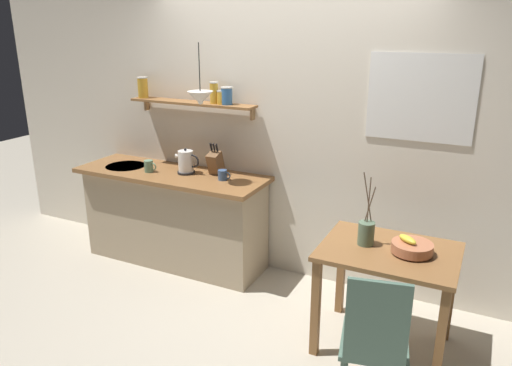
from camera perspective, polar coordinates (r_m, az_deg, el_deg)
ground_plane at (r=4.27m, az=-0.28°, el=-13.37°), size 14.00×14.00×0.00m
back_wall at (r=4.24m, az=6.12°, el=6.11°), size 6.80×0.11×2.70m
kitchen_counter at (r=4.77m, az=-9.41°, el=-3.86°), size 1.83×0.63×0.91m
wall_shelf at (r=4.53m, az=-7.30°, el=9.76°), size 1.25×0.20×0.33m
dining_table at (r=3.54m, az=15.02°, el=-9.42°), size 0.91×0.70×0.76m
dining_chair_near at (r=3.00m, az=13.61°, el=-17.22°), size 0.46×0.49×0.95m
fruit_bowl at (r=3.45m, az=17.59°, el=-7.09°), size 0.27×0.27×0.12m
twig_vase at (r=3.48m, az=12.64°, el=-5.61°), size 0.11×0.11×0.52m
electric_kettle at (r=4.52m, az=-8.10°, el=2.40°), size 0.25×0.16×0.24m
knife_block at (r=4.46m, az=-4.74°, el=2.41°), size 0.11×0.17×0.29m
coffee_mug_by_sink at (r=4.64m, az=-12.28°, el=1.92°), size 0.13×0.08×0.11m
coffee_mug_spare at (r=4.31m, az=-3.86°, el=0.92°), size 0.12×0.08×0.09m
pendant_lamp at (r=4.10m, az=-6.46°, el=9.79°), size 0.21×0.21×0.49m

